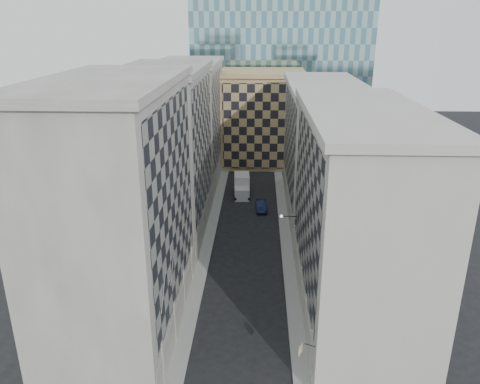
# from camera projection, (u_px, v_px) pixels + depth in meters

# --- Properties ---
(sidewalk_west) EXTENTS (1.50, 100.00, 0.15)m
(sidewalk_west) POSITION_uv_depth(u_px,v_px,m) (209.00, 239.00, 63.58)
(sidewalk_west) COLOR gray
(sidewalk_west) RESTS_ON ground
(sidewalk_east) EXTENTS (1.50, 100.00, 0.15)m
(sidewalk_east) POSITION_uv_depth(u_px,v_px,m) (286.00, 241.00, 63.17)
(sidewalk_east) COLOR gray
(sidewalk_east) RESTS_ON ground
(bldg_left_a) EXTENTS (10.80, 22.80, 23.70)m
(bldg_left_a) POSITION_uv_depth(u_px,v_px,m) (121.00, 212.00, 41.94)
(bldg_left_a) COLOR gray
(bldg_left_a) RESTS_ON ground
(bldg_left_b) EXTENTS (10.80, 22.80, 22.70)m
(bldg_left_b) POSITION_uv_depth(u_px,v_px,m) (167.00, 153.00, 62.76)
(bldg_left_b) COLOR gray
(bldg_left_b) RESTS_ON ground
(bldg_left_c) EXTENTS (10.80, 22.80, 21.70)m
(bldg_left_c) POSITION_uv_depth(u_px,v_px,m) (191.00, 123.00, 83.57)
(bldg_left_c) COLOR gray
(bldg_left_c) RESTS_ON ground
(bldg_right_a) EXTENTS (10.80, 26.80, 20.70)m
(bldg_right_a) POSITION_uv_depth(u_px,v_px,m) (355.00, 215.00, 45.35)
(bldg_right_a) COLOR #ADA89E
(bldg_right_a) RESTS_ON ground
(bldg_right_b) EXTENTS (10.80, 28.80, 19.70)m
(bldg_right_b) POSITION_uv_depth(u_px,v_px,m) (321.00, 148.00, 70.85)
(bldg_right_b) COLOR #ADA89E
(bldg_right_b) RESTS_ON ground
(tan_block) EXTENTS (16.80, 14.80, 18.80)m
(tan_block) POSITION_uv_depth(u_px,v_px,m) (262.00, 118.00, 95.65)
(tan_block) COLOR tan
(tan_block) RESTS_ON ground
(church_tower) EXTENTS (7.20, 7.20, 51.50)m
(church_tower) POSITION_uv_depth(u_px,v_px,m) (254.00, 26.00, 102.95)
(church_tower) COLOR #2B2721
(church_tower) RESTS_ON ground
(flagpoles_left) EXTENTS (0.10, 6.33, 2.33)m
(flagpoles_left) POSITION_uv_depth(u_px,v_px,m) (168.00, 280.00, 38.37)
(flagpoles_left) COLOR gray
(flagpoles_left) RESTS_ON ground
(bracket_lamp) EXTENTS (1.98, 0.36, 0.36)m
(bracket_lamp) POSITION_uv_depth(u_px,v_px,m) (283.00, 216.00, 55.47)
(bracket_lamp) COLOR black
(bracket_lamp) RESTS_ON ground
(box_truck) EXTENTS (2.88, 6.38, 3.43)m
(box_truck) POSITION_uv_depth(u_px,v_px,m) (242.00, 187.00, 79.59)
(box_truck) COLOR silver
(box_truck) RESTS_ON ground
(dark_car) EXTENTS (1.80, 4.58, 1.48)m
(dark_car) POSITION_uv_depth(u_px,v_px,m) (261.00, 206.00, 73.29)
(dark_car) COLOR #111A3E
(dark_car) RESTS_ON ground
(shop_sign) EXTENTS (1.30, 0.73, 0.85)m
(shop_sign) POSITION_uv_depth(u_px,v_px,m) (301.00, 349.00, 36.55)
(shop_sign) COLOR black
(shop_sign) RESTS_ON ground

